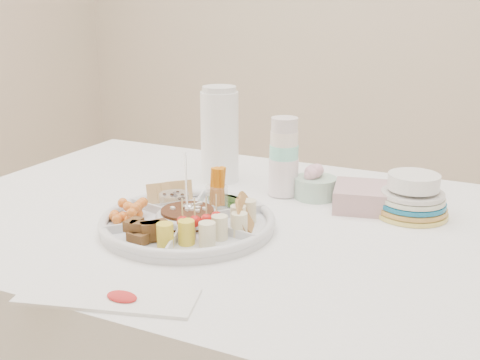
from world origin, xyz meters
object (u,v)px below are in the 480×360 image
at_px(thermos, 220,133).
at_px(plate_stack, 413,194).
at_px(dining_table, 243,358).
at_px(party_tray, 188,219).

bearing_deg(thermos, plate_stack, -5.78).
bearing_deg(dining_table, thermos, 127.86).
bearing_deg(plate_stack, party_tray, -145.05).
relative_size(dining_table, thermos, 5.69).
distance_m(party_tray, thermos, 0.38).
xyz_separation_m(dining_table, party_tray, (-0.08, -0.12, 0.40)).
bearing_deg(dining_table, party_tray, -123.79).
relative_size(dining_table, plate_stack, 9.04).
distance_m(party_tray, plate_stack, 0.52).
distance_m(dining_table, plate_stack, 0.59).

